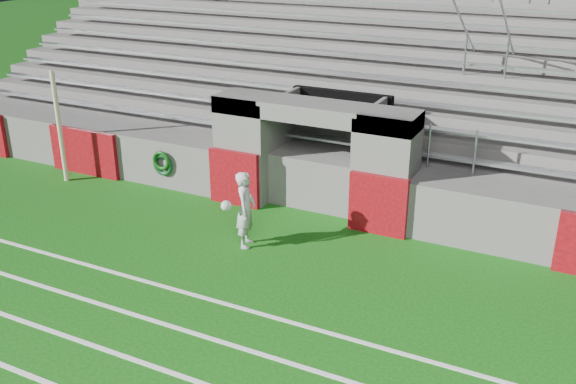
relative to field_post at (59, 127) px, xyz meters
The scene contains 5 objects.
ground 7.17m from the field_post, 19.29° to the right, with size 90.00×90.00×0.00m, color #0F4D0C.
field_post is the anchor object (origin of this frame).
stadium_structure 8.71m from the field_post, 40.49° to the left, with size 26.00×8.48×5.42m.
goalkeeper_with_ball 6.29m from the field_post, 10.61° to the right, with size 0.66×0.76×1.64m.
hose_coil 2.89m from the field_post, 12.69° to the left, with size 0.59×0.15×0.68m.
Camera 1 is at (5.70, -9.27, 6.18)m, focal length 40.00 mm.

